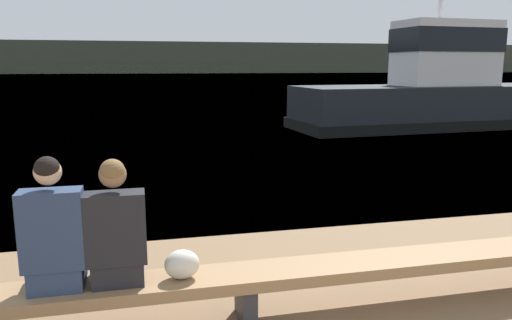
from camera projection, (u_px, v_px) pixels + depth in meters
water_surface at (143, 74)px, 121.14m from camera, size 240.00×240.00×0.00m
far_shoreline at (142, 58)px, 130.68m from camera, size 600.00×12.00×7.99m
bench_main at (246, 280)px, 4.15m from camera, size 7.27×0.46×0.43m
person_left at (53, 235)px, 3.73m from camera, size 0.45×0.41×1.04m
person_right at (116, 232)px, 3.84m from camera, size 0.45×0.41×1.00m
shopping_bag at (182, 264)px, 3.98m from camera, size 0.28×0.20×0.24m
tugboat_red at (434, 94)px, 17.16m from camera, size 9.82×3.63×5.87m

